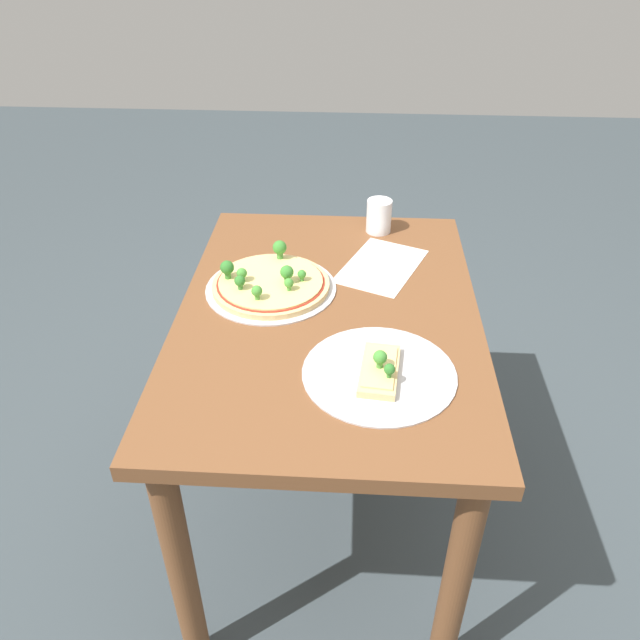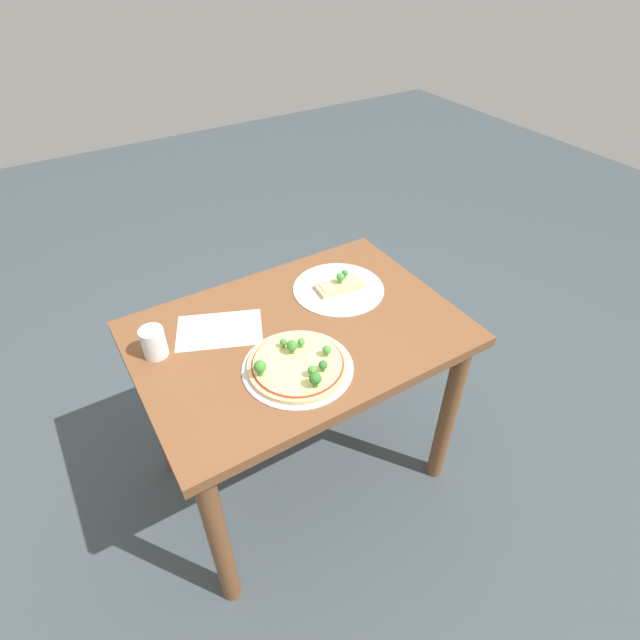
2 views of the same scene
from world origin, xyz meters
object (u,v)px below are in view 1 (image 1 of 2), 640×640
dining_table (328,352)px  pizza_tray_whole (270,283)px  drinking_cup (379,216)px  pizza_tray_slice (379,371)px

dining_table → pizza_tray_whole: (0.09, 0.15, 0.14)m
pizza_tray_whole → drinking_cup: bearing=-39.7°
pizza_tray_slice → drinking_cup: bearing=-0.7°
drinking_cup → dining_table: bearing=163.5°
dining_table → pizza_tray_whole: pizza_tray_whole is taller
pizza_tray_slice → drinking_cup: (0.64, -0.01, 0.04)m
pizza_tray_whole → drinking_cup: (0.33, -0.27, 0.03)m
dining_table → pizza_tray_slice: (-0.23, -0.11, 0.13)m
pizza_tray_slice → pizza_tray_whole: bearing=40.0°
pizza_tray_whole → drinking_cup: drinking_cup is taller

